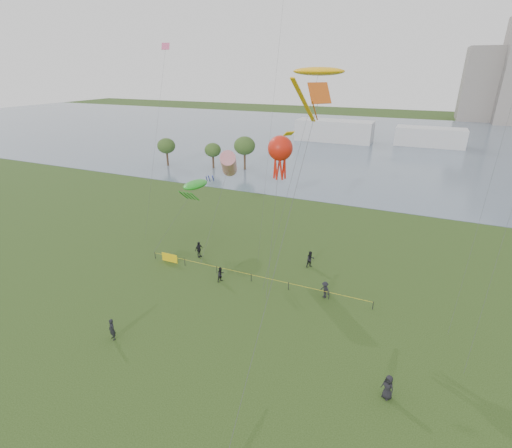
% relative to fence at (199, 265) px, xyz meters
% --- Properties ---
extents(ground_plane, '(400.00, 400.00, 0.00)m').
position_rel_fence_xyz_m(ground_plane, '(8.15, -13.43, -0.55)').
color(ground_plane, '#1F3611').
extents(lake, '(400.00, 120.00, 0.08)m').
position_rel_fence_xyz_m(lake, '(8.15, 86.57, -0.53)').
color(lake, slate).
rests_on(lake, ground_plane).
extents(building_low, '(16.00, 18.00, 28.00)m').
position_rel_fence_xyz_m(building_low, '(40.15, 154.57, 13.45)').
color(building_low, slate).
rests_on(building_low, ground_plane).
extents(pavilion_left, '(22.00, 8.00, 6.00)m').
position_rel_fence_xyz_m(pavilion_left, '(-3.85, 81.57, 2.45)').
color(pavilion_left, silver).
rests_on(pavilion_left, ground_plane).
extents(pavilion_right, '(18.00, 7.00, 5.00)m').
position_rel_fence_xyz_m(pavilion_right, '(22.15, 84.57, 1.95)').
color(pavilion_right, silver).
rests_on(pavilion_right, ground_plane).
extents(trees, '(21.28, 7.99, 7.00)m').
position_rel_fence_xyz_m(trees, '(-20.44, 38.95, 4.06)').
color(trees, '#3D2A1B').
rests_on(trees, ground_plane).
extents(fence, '(24.07, 0.07, 1.05)m').
position_rel_fence_xyz_m(fence, '(0.00, 0.00, 0.00)').
color(fence, black).
rests_on(fence, ground_plane).
extents(spectator_a, '(0.86, 0.95, 1.60)m').
position_rel_fence_xyz_m(spectator_a, '(3.31, -1.27, 0.24)').
color(spectator_a, black).
rests_on(spectator_a, ground_plane).
extents(spectator_b, '(1.25, 1.12, 1.69)m').
position_rel_fence_xyz_m(spectator_b, '(13.66, 0.12, 0.29)').
color(spectator_b, black).
rests_on(spectator_b, ground_plane).
extents(spectator_c, '(0.72, 1.19, 1.89)m').
position_rel_fence_xyz_m(spectator_c, '(-1.54, 2.41, 0.39)').
color(spectator_c, black).
rests_on(spectator_c, ground_plane).
extents(spectator_d, '(1.05, 0.97, 1.80)m').
position_rel_fence_xyz_m(spectator_d, '(20.25, -9.63, 0.35)').
color(spectator_d, black).
rests_on(spectator_d, ground_plane).
extents(spectator_f, '(0.78, 0.63, 1.85)m').
position_rel_fence_xyz_m(spectator_f, '(-0.42, -12.42, 0.37)').
color(spectator_f, black).
rests_on(spectator_f, ground_plane).
extents(spectator_g, '(1.15, 1.15, 1.89)m').
position_rel_fence_xyz_m(spectator_g, '(10.82, 5.22, 0.39)').
color(spectator_g, black).
rests_on(spectator_g, ground_plane).
extents(kite_stingray, '(4.88, 10.00, 20.18)m').
position_rel_fence_xyz_m(kite_stingray, '(10.08, 6.51, 19.16)').
color(kite_stingray, '#3F3F42').
extents(kite_windsock, '(4.22, 8.51, 12.00)m').
position_rel_fence_xyz_m(kite_windsock, '(0.34, 6.74, 9.55)').
color(kite_windsock, '#3F3F42').
extents(kite_creature, '(3.08, 9.09, 7.04)m').
position_rel_fence_xyz_m(kite_creature, '(-5.23, 8.15, 6.04)').
color(kite_creature, '#3F3F42').
extents(kite_octopus, '(2.33, 6.05, 14.41)m').
position_rel_fence_xyz_m(kite_octopus, '(7.96, 2.61, 12.62)').
color(kite_octopus, '#3F3F42').
extents(kite_delta, '(1.56, 14.51, 19.24)m').
position_rel_fence_xyz_m(kite_delta, '(13.25, -5.75, 16.99)').
color(kite_delta, '#3F3F42').
extents(small_kites, '(36.32, 9.13, 12.20)m').
position_rel_fence_xyz_m(small_kites, '(12.50, 6.25, 22.96)').
color(small_kites, '#E5598C').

